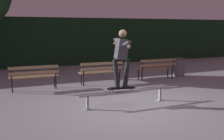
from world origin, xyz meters
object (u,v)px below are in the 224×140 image
park_bench_left_center (101,70)px  trash_can (179,67)px  park_bench_right_center (157,66)px  skateboarder (122,54)px  skateboard (121,88)px  park_bench_leftmost (34,75)px  grind_rail (126,94)px

park_bench_left_center → trash_can: bearing=3.4°
park_bench_right_center → skateboarder: bearing=-136.6°
skateboarder → trash_can: bearing=35.2°
skateboard → park_bench_left_center: size_ratio=0.50×
park_bench_leftmost → skateboard: bearing=-54.1°
park_bench_left_center → skateboard: bearing=-99.4°
grind_rail → park_bench_left_center: size_ratio=1.66×
park_bench_leftmost → park_bench_right_center: 4.82m
park_bench_leftmost → park_bench_left_center: (2.41, 0.00, 0.00)m
skateboarder → park_bench_left_center: size_ratio=0.97×
park_bench_leftmost → park_bench_right_center: (4.82, 0.00, 0.00)m
skateboard → trash_can: (4.15, 2.92, -0.06)m
grind_rail → skateboarder: 1.11m
skateboard → skateboarder: 0.94m
skateboarder → park_bench_right_center: size_ratio=0.97×
park_bench_left_center → park_bench_right_center: (2.41, 0.00, 0.00)m
park_bench_right_center → park_bench_left_center: bearing=180.0°
park_bench_left_center → grind_rail: bearing=-96.5°
grind_rail → park_bench_leftmost: park_bench_leftmost is taller
skateboarder → park_bench_leftmost: bearing=126.0°
skateboard → park_bench_right_center: (2.86, 2.70, 0.07)m
grind_rail → park_bench_right_center: (2.72, 2.70, 0.23)m
grind_rail → park_bench_left_center: park_bench_left_center is taller
park_bench_right_center → trash_can: 1.32m
grind_rail → trash_can: trash_can is taller
grind_rail → skateboard: 0.22m
park_bench_left_center → park_bench_leftmost: bearing=180.0°
skateboarder → park_bench_leftmost: (-1.96, 2.70, -0.87)m
park_bench_leftmost → park_bench_left_center: bearing=0.0°
skateboarder → park_bench_right_center: bearing=43.4°
skateboard → park_bench_left_center: bearing=80.6°
grind_rail → park_bench_leftmost: bearing=127.9°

